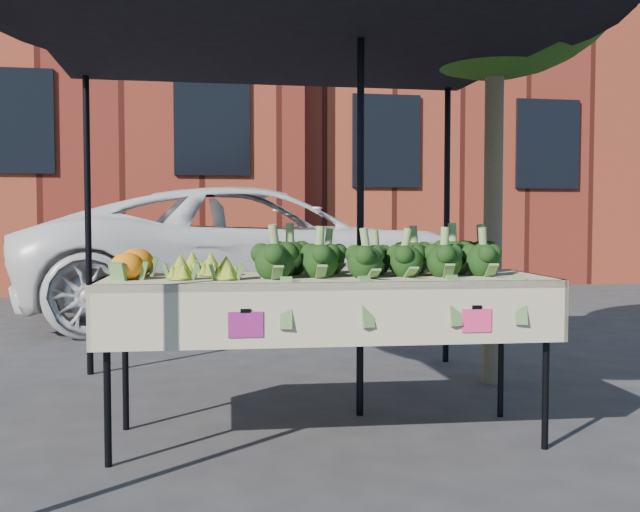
{
  "coord_description": "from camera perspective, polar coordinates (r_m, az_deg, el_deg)",
  "views": [
    {
      "loc": [
        -0.85,
        -3.99,
        1.22
      ],
      "look_at": [
        -0.13,
        0.16,
        1.0
      ],
      "focal_mm": 41.47,
      "sensor_mm": 36.0,
      "label": 1
    }
  ],
  "objects": [
    {
      "name": "ground",
      "position": [
        4.26,
        2.08,
        -13.66
      ],
      "size": [
        90.0,
        90.0,
        0.0
      ],
      "primitive_type": "plane",
      "color": "#2A2A2D"
    },
    {
      "name": "table",
      "position": [
        4.09,
        0.49,
        -7.87
      ],
      "size": [
        2.44,
        0.92,
        0.9
      ],
      "color": "#B9B095",
      "rests_on": "ground"
    },
    {
      "name": "canopy",
      "position": [
        4.53,
        -1.43,
        4.89
      ],
      "size": [
        3.16,
        3.16,
        2.74
      ],
      "primitive_type": null,
      "color": "black",
      "rests_on": "ground"
    },
    {
      "name": "broccoli_heap",
      "position": [
        4.11,
        4.89,
        0.22
      ],
      "size": [
        1.46,
        0.56,
        0.24
      ],
      "primitive_type": "ellipsoid",
      "color": "black",
      "rests_on": "table"
    },
    {
      "name": "romanesco_cluster",
      "position": [
        3.99,
        -9.04,
        -0.29
      ],
      "size": [
        0.42,
        0.56,
        0.19
      ],
      "primitive_type": "ellipsoid",
      "color": "#92A930",
      "rests_on": "table"
    },
    {
      "name": "cauliflower_pair",
      "position": [
        4.03,
        -14.31,
        -0.45
      ],
      "size": [
        0.22,
        0.42,
        0.17
      ],
      "primitive_type": "ellipsoid",
      "color": "orange",
      "rests_on": "table"
    },
    {
      "name": "vehicle",
      "position": [
        9.22,
        -4.65,
        13.17
      ],
      "size": [
        1.83,
        2.77,
        5.71
      ],
      "primitive_type": "imported",
      "rotation": [
        0.0,
        0.0,
        1.67
      ],
      "color": "white",
      "rests_on": "ground"
    },
    {
      "name": "street_tree",
      "position": [
        5.6,
        13.29,
        10.49
      ],
      "size": [
        1.99,
        1.99,
        3.92
      ],
      "primitive_type": null,
      "color": "#1E4C14",
      "rests_on": "ground"
    },
    {
      "name": "building_right",
      "position": [
        18.52,
        15.65,
        12.26
      ],
      "size": [
        12.0,
        8.0,
        8.5
      ],
      "primitive_type": "cube",
      "color": "maroon",
      "rests_on": "ground"
    }
  ]
}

